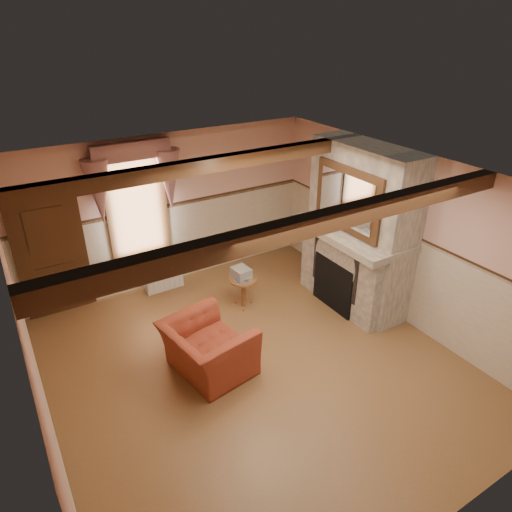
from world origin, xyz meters
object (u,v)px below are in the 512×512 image
side_table (243,292)px  oil_lamp (340,215)px  armchair (208,348)px  bowl (363,232)px  mantel_clock (330,212)px  radiator (163,275)px

side_table → oil_lamp: 2.12m
armchair → oil_lamp: size_ratio=4.21×
bowl → mantel_clock: (0.00, 0.81, 0.06)m
mantel_clock → oil_lamp: bearing=-90.0°
bowl → armchair: bearing=-177.9°
radiator → oil_lamp: 3.38m
bowl → side_table: bearing=146.5°
bowl → oil_lamp: 0.57m
oil_lamp → mantel_clock: bearing=90.0°
radiator → bowl: (2.59, -2.34, 1.16)m
side_table → oil_lamp: oil_lamp is taller
radiator → oil_lamp: size_ratio=2.50×
armchair → oil_lamp: oil_lamp is taller
side_table → radiator: radiator is taller
oil_lamp → bowl: bearing=-90.0°
armchair → mantel_clock: bearing=-81.6°
side_table → mantel_clock: size_ratio=2.29×
armchair → oil_lamp: bearing=-86.2°
side_table → oil_lamp: bearing=-17.3°
armchair → bowl: (2.86, 0.10, 1.08)m
side_table → armchair: bearing=-136.8°
radiator → mantel_clock: mantel_clock is taller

